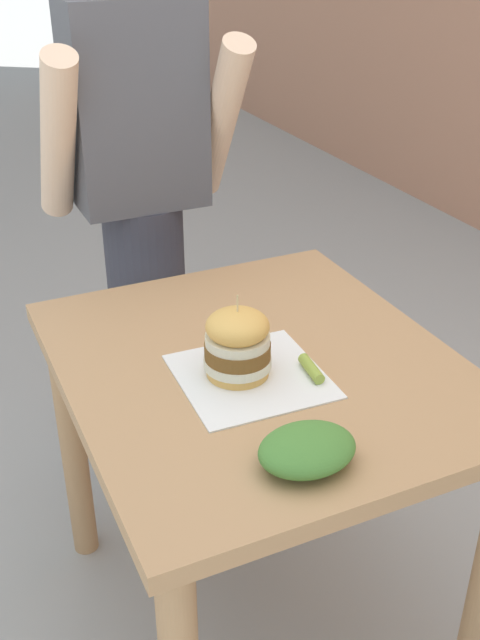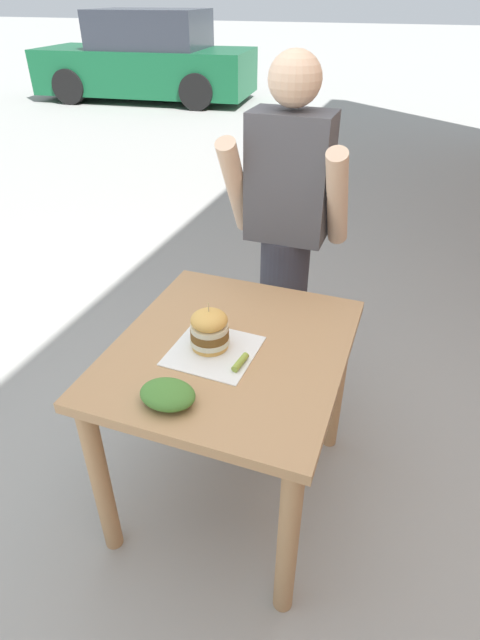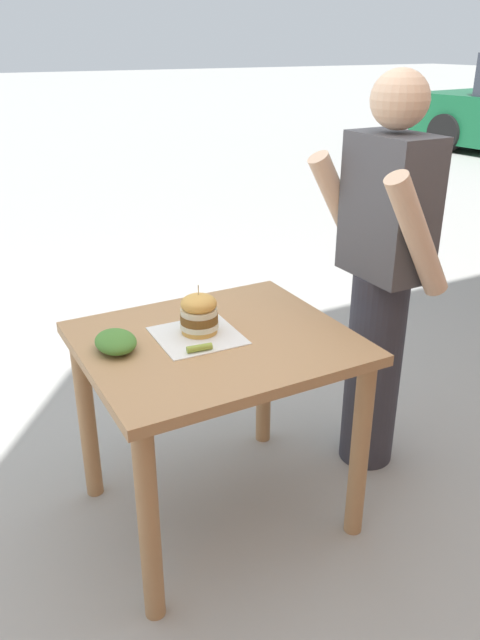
{
  "view_description": "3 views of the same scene",
  "coord_description": "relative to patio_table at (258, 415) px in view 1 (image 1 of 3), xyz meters",
  "views": [
    {
      "loc": [
        -0.61,
        -1.24,
        1.65
      ],
      "look_at": [
        0.0,
        0.1,
        0.84
      ],
      "focal_mm": 42.0,
      "sensor_mm": 36.0,
      "label": 1
    },
    {
      "loc": [
        0.53,
        -1.37,
        1.87
      ],
      "look_at": [
        0.0,
        0.1,
        0.84
      ],
      "focal_mm": 28.0,
      "sensor_mm": 36.0,
      "label": 2
    },
    {
      "loc": [
        1.83,
        -0.89,
        1.78
      ],
      "look_at": [
        0.0,
        0.1,
        0.84
      ],
      "focal_mm": 35.0,
      "sensor_mm": 36.0,
      "label": 3
    }
  ],
  "objects": [
    {
      "name": "pickle_spear",
      "position": [
        0.07,
        -0.1,
        0.16
      ],
      "size": [
        0.03,
        0.09,
        0.02
      ],
      "primitive_type": "cylinder",
      "rotation": [
        0.0,
        1.57,
        1.46
      ],
      "color": "#8EA83D",
      "rests_on": "serving_paper"
    },
    {
      "name": "ground_plane",
      "position": [
        0.0,
        0.0,
        -0.65
      ],
      "size": [
        80.0,
        80.0,
        0.0
      ],
      "primitive_type": "plane",
      "color": "#9E9E99"
    },
    {
      "name": "side_salad",
      "position": [
        -0.08,
        -0.35,
        0.18
      ],
      "size": [
        0.18,
        0.14,
        0.07
      ],
      "primitive_type": "ellipsoid",
      "color": "#477F33",
      "rests_on": "patio_table"
    },
    {
      "name": "sandwich",
      "position": [
        -0.07,
        -0.03,
        0.22
      ],
      "size": [
        0.14,
        0.14,
        0.18
      ],
      "color": "gold",
      "rests_on": "serving_paper"
    },
    {
      "name": "diner_across_table",
      "position": [
        -0.01,
        0.77,
        0.24
      ],
      "size": [
        0.55,
        0.35,
        1.69
      ],
      "color": "#33333D",
      "rests_on": "ground"
    },
    {
      "name": "serving_paper",
      "position": [
        -0.05,
        -0.05,
        0.15
      ],
      "size": [
        0.31,
        0.31,
        0.0
      ],
      "primitive_type": "cube",
      "rotation": [
        0.0,
        0.0,
        -0.03
      ],
      "color": "white",
      "rests_on": "patio_table"
    },
    {
      "name": "patio_table",
      "position": [
        0.0,
        0.0,
        0.0
      ],
      "size": [
        0.83,
        0.96,
        0.79
      ],
      "color": "tan",
      "rests_on": "ground"
    }
  ]
}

